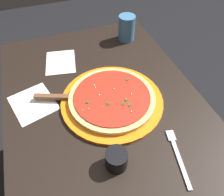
{
  "coord_description": "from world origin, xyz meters",
  "views": [
    {
      "loc": [
        0.5,
        -0.15,
        1.32
      ],
      "look_at": [
        0.02,
        0.03,
        0.75
      ],
      "focal_mm": 35.33,
      "sensor_mm": 36.0,
      "label": 1
    }
  ],
  "objects": [
    {
      "name": "serving_plate",
      "position": [
        0.02,
        0.03,
        0.74
      ],
      "size": [
        0.36,
        0.36,
        0.01
      ],
      "primitive_type": "cylinder",
      "color": "orange",
      "rests_on": "restaurant_table"
    },
    {
      "name": "fork",
      "position": [
        0.27,
        0.14,
        0.74
      ],
      "size": [
        0.19,
        0.06,
        0.0
      ],
      "color": "silver",
      "rests_on": "restaurant_table"
    },
    {
      "name": "restaurant_table",
      "position": [
        0.0,
        0.0,
        0.58
      ],
      "size": [
        0.96,
        0.68,
        0.73
      ],
      "color": "black",
      "rests_on": "ground_plane"
    },
    {
      "name": "ground_plane",
      "position": [
        0.0,
        0.0,
        0.0
      ],
      "size": [
        5.0,
        5.0,
        0.0
      ],
      "primitive_type": "plane",
      "color": "black"
    },
    {
      "name": "pizza_server",
      "position": [
        -0.04,
        -0.13,
        0.75
      ],
      "size": [
        0.12,
        0.22,
        0.01
      ],
      "color": "silver",
      "rests_on": "serving_plate"
    },
    {
      "name": "napkin_folded_right",
      "position": [
        -0.07,
        -0.24,
        0.74
      ],
      "size": [
        0.19,
        0.17,
        0.0
      ],
      "primitive_type": "cube",
      "rotation": [
        0.0,
        0.0,
        0.28
      ],
      "color": "white",
      "rests_on": "restaurant_table"
    },
    {
      "name": "napkin_loose_left",
      "position": [
        -0.27,
        -0.1,
        0.74
      ],
      "size": [
        0.17,
        0.15,
        0.0
      ],
      "primitive_type": "cube",
      "rotation": [
        0.0,
        0.0,
        -0.18
      ],
      "color": "white",
      "rests_on": "restaurant_table"
    },
    {
      "name": "cup_small_sauce",
      "position": [
        0.24,
        -0.04,
        0.76
      ],
      "size": [
        0.06,
        0.06,
        0.06
      ],
      "primitive_type": "cylinder",
      "color": "black",
      "rests_on": "restaurant_table"
    },
    {
      "name": "pizza",
      "position": [
        0.02,
        0.03,
        0.76
      ],
      "size": [
        0.3,
        0.3,
        0.02
      ],
      "color": "#DBB26B",
      "rests_on": "serving_plate"
    },
    {
      "name": "cup_tall_drink",
      "position": [
        -0.33,
        0.22,
        0.79
      ],
      "size": [
        0.07,
        0.07,
        0.12
      ],
      "primitive_type": "cylinder",
      "color": "teal",
      "rests_on": "restaurant_table"
    }
  ]
}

